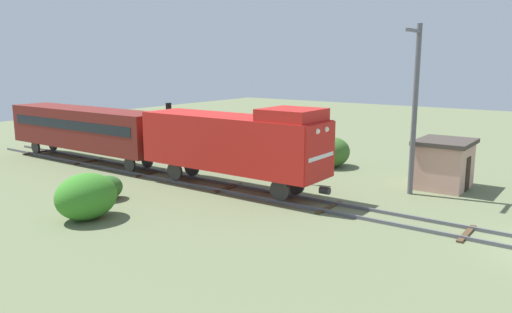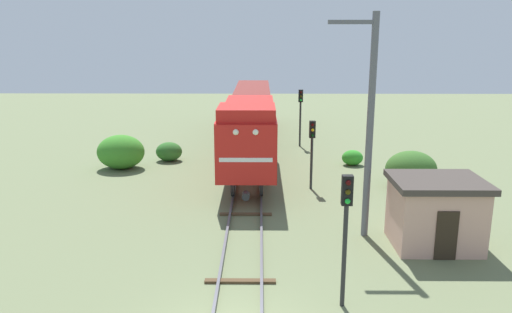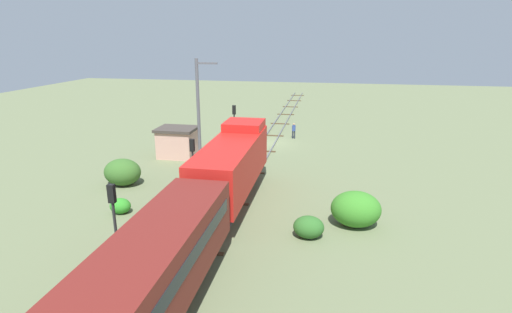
% 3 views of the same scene
% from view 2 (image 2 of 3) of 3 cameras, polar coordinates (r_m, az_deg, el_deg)
% --- Properties ---
extents(locomotive, '(2.90, 11.60, 4.60)m').
position_cam_2_polar(locomotive, '(28.08, -0.86, 2.83)').
color(locomotive, red).
rests_on(locomotive, railway_track).
extents(passenger_car_leading, '(2.84, 14.00, 3.66)m').
position_cam_2_polar(passenger_car_leading, '(41.28, -0.42, 6.03)').
color(passenger_car_leading, maroon).
rests_on(passenger_car_leading, railway_track).
extents(traffic_signal_near, '(0.32, 0.34, 4.17)m').
position_cam_2_polar(traffic_signal_near, '(15.02, 10.25, -6.81)').
color(traffic_signal_near, '#262628').
rests_on(traffic_signal_near, ground).
extents(traffic_signal_mid, '(0.32, 0.34, 3.72)m').
position_cam_2_polar(traffic_signal_mid, '(26.50, 6.42, 1.69)').
color(traffic_signal_mid, '#262628').
rests_on(traffic_signal_mid, ground).
extents(traffic_signal_far, '(0.32, 0.34, 4.20)m').
position_cam_2_polar(traffic_signal_far, '(36.77, 5.11, 5.63)').
color(traffic_signal_far, '#262628').
rests_on(traffic_signal_far, ground).
extents(catenary_mast, '(1.94, 0.28, 8.97)m').
position_cam_2_polar(catenary_mast, '(20.17, 12.77, 3.78)').
color(catenary_mast, '#595960').
rests_on(catenary_mast, ground).
extents(relay_hut, '(3.50, 2.90, 2.74)m').
position_cam_2_polar(relay_hut, '(20.76, 19.81, -5.99)').
color(relay_hut, '#D19E8C').
rests_on(relay_hut, ground).
extents(bush_near, '(2.77, 2.26, 2.01)m').
position_cam_2_polar(bush_near, '(28.29, 17.29, -1.41)').
color(bush_near, '#366326').
rests_on(bush_near, ground).
extents(bush_mid, '(2.90, 2.38, 2.11)m').
position_cam_2_polar(bush_mid, '(31.86, -15.19, 0.51)').
color(bush_mid, '#378026').
rests_on(bush_mid, ground).
extents(bush_far, '(1.71, 1.40, 1.24)m').
position_cam_2_polar(bush_far, '(33.22, -9.91, 0.56)').
color(bush_far, '#2D6326').
rests_on(bush_far, ground).
extents(bush_back, '(1.34, 1.09, 0.97)m').
position_cam_2_polar(bush_back, '(32.26, 10.96, -0.14)').
color(bush_back, '#2E8A26').
rests_on(bush_back, ground).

